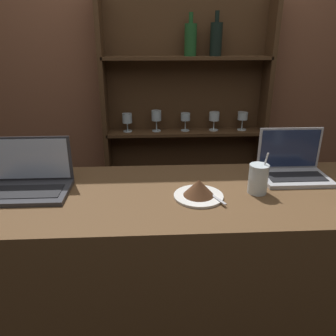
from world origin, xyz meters
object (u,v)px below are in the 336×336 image
(laptop_near, at_px, (29,181))
(laptop_far, at_px, (293,167))
(cake_plate, at_px, (199,190))
(water_glass, at_px, (258,179))

(laptop_near, height_order, laptop_far, same)
(laptop_near, xyz_separation_m, cake_plate, (0.71, -0.10, -0.01))
(laptop_near, bearing_deg, laptop_far, 4.33)
(laptop_far, relative_size, cake_plate, 1.48)
(laptop_near, relative_size, water_glass, 1.92)
(cake_plate, height_order, water_glass, water_glass)
(laptop_near, bearing_deg, water_glass, -4.07)
(laptop_far, bearing_deg, cake_plate, -158.02)
(laptop_near, distance_m, water_glass, 0.97)
(cake_plate, bearing_deg, water_glass, 6.97)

